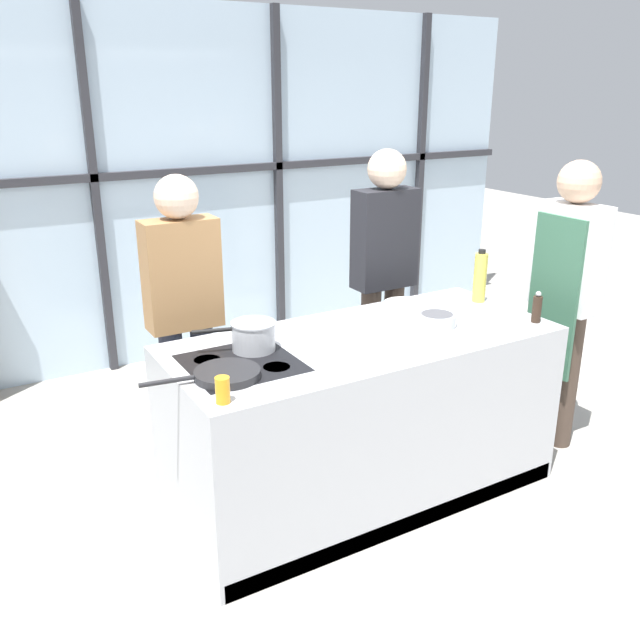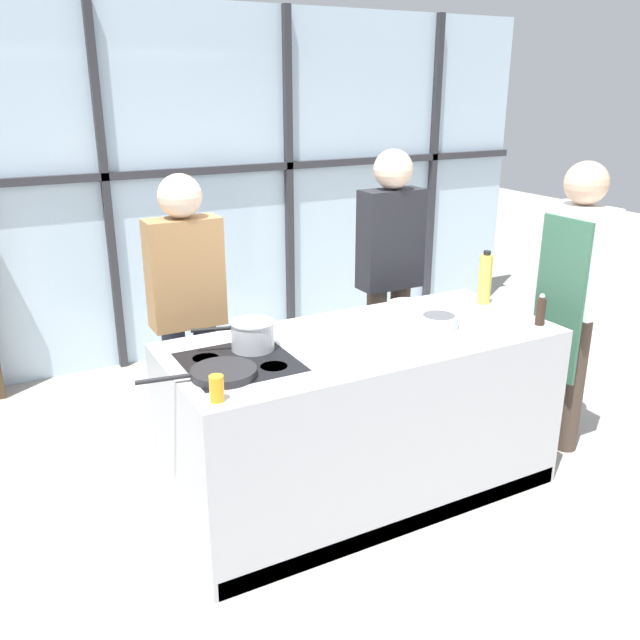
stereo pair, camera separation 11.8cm
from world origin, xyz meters
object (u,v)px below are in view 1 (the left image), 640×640
(saucepan, at_px, (253,335))
(pepper_grinder, at_px, (537,308))
(chef, at_px, (565,287))
(frying_pan, at_px, (226,374))
(spectator_center_left, at_px, (384,266))
(white_plate, at_px, (404,304))
(oil_bottle, at_px, (480,277))
(mixing_bowl, at_px, (437,319))
(spectator_far_left, at_px, (184,305))
(juice_glass_near, at_px, (223,390))

(saucepan, distance_m, pepper_grinder, 1.60)
(chef, relative_size, frying_pan, 3.30)
(chef, bearing_deg, spectator_center_left, 37.10)
(spectator_center_left, distance_m, saucepan, 1.45)
(white_plate, xyz_separation_m, oil_bottle, (0.43, -0.18, 0.15))
(spectator_center_left, bearing_deg, frying_pan, 31.22)
(white_plate, distance_m, mixing_bowl, 0.40)
(frying_pan, relative_size, saucepan, 1.34)
(saucepan, relative_size, mixing_bowl, 1.89)
(spectator_far_left, bearing_deg, saucepan, 99.69)
(spectator_far_left, xyz_separation_m, oil_bottle, (1.65, -0.65, 0.09))
(spectator_far_left, height_order, juice_glass_near, spectator_far_left)
(spectator_far_left, xyz_separation_m, mixing_bowl, (1.14, -0.87, -0.03))
(spectator_center_left, distance_m, mixing_bowl, 0.91)
(spectator_far_left, bearing_deg, mixing_bowl, 142.73)
(saucepan, height_order, juice_glass_near, saucepan)
(spectator_center_left, relative_size, oil_bottle, 5.58)
(pepper_grinder, height_order, juice_glass_near, pepper_grinder)
(frying_pan, distance_m, white_plate, 1.43)
(oil_bottle, xyz_separation_m, juice_glass_near, (-1.89, -0.51, -0.10))
(frying_pan, xyz_separation_m, mixing_bowl, (1.28, 0.06, 0.02))
(saucepan, relative_size, oil_bottle, 1.25)
(pepper_grinder, bearing_deg, white_plate, 125.27)
(spectator_center_left, xyz_separation_m, mixing_bowl, (-0.26, -0.87, -0.07))
(chef, xyz_separation_m, spectator_center_left, (-0.70, 0.92, 0.02))
(spectator_far_left, distance_m, juice_glass_near, 1.19)
(mixing_bowl, bearing_deg, chef, -3.13)
(frying_pan, relative_size, white_plate, 2.20)
(white_plate, height_order, pepper_grinder, pepper_grinder)
(frying_pan, distance_m, saucepan, 0.36)
(spectator_far_left, distance_m, frying_pan, 0.94)
(white_plate, height_order, oil_bottle, oil_bottle)
(saucepan, bearing_deg, spectator_far_left, 99.69)
(oil_bottle, height_order, pepper_grinder, oil_bottle)
(saucepan, bearing_deg, frying_pan, -135.72)
(spectator_far_left, xyz_separation_m, frying_pan, (-0.14, -0.93, -0.04))
(oil_bottle, bearing_deg, frying_pan, -171.08)
(frying_pan, relative_size, juice_glass_near, 4.72)
(frying_pan, bearing_deg, juice_glass_near, -115.26)
(spectator_center_left, relative_size, white_plate, 7.35)
(oil_bottle, relative_size, pepper_grinder, 1.81)
(juice_glass_near, bearing_deg, white_plate, 25.10)
(chef, height_order, pepper_grinder, chef)
(pepper_grinder, bearing_deg, chef, 22.52)
(spectator_far_left, bearing_deg, oil_bottle, 158.38)
(white_plate, bearing_deg, oil_bottle, -22.14)
(spectator_center_left, height_order, juice_glass_near, spectator_center_left)
(juice_glass_near, bearing_deg, pepper_grinder, 1.74)
(oil_bottle, bearing_deg, juice_glass_near, -164.98)
(spectator_center_left, xyz_separation_m, saucepan, (-1.28, -0.68, -0.03))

